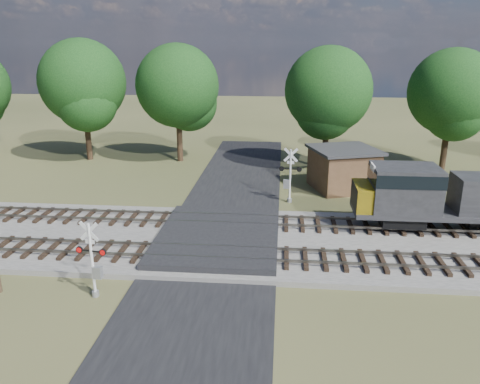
# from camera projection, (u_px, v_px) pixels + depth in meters

# --- Properties ---
(ground) EXTENTS (160.00, 160.00, 0.00)m
(ground) POSITION_uv_depth(u_px,v_px,m) (217.00, 246.00, 27.17)
(ground) COLOR #3E4424
(ground) RESTS_ON ground
(ballast_bed) EXTENTS (140.00, 10.00, 0.30)m
(ballast_bed) POSITION_uv_depth(u_px,v_px,m) (391.00, 247.00, 26.73)
(ballast_bed) COLOR gray
(ballast_bed) RESTS_ON ground
(road) EXTENTS (7.00, 60.00, 0.08)m
(road) POSITION_uv_depth(u_px,v_px,m) (217.00, 245.00, 27.16)
(road) COLOR black
(road) RESTS_ON ground
(crossing_panel) EXTENTS (7.00, 9.00, 0.62)m
(crossing_panel) POSITION_uv_depth(u_px,v_px,m) (218.00, 238.00, 27.55)
(crossing_panel) COLOR #262628
(crossing_panel) RESTS_ON ground
(track_near) EXTENTS (140.00, 2.60, 0.33)m
(track_near) POSITION_uv_depth(u_px,v_px,m) (270.00, 257.00, 24.88)
(track_near) COLOR black
(track_near) RESTS_ON ballast_bed
(track_far) EXTENTS (140.00, 2.60, 0.33)m
(track_far) POSITION_uv_depth(u_px,v_px,m) (272.00, 222.00, 29.62)
(track_far) COLOR black
(track_far) RESTS_ON ballast_bed
(crossing_signal_near) EXTENTS (1.50, 0.36, 3.74)m
(crossing_signal_near) POSITION_uv_depth(u_px,v_px,m) (94.00, 266.00, 21.29)
(crossing_signal_near) COLOR silver
(crossing_signal_near) RESTS_ON ground
(crossing_signal_far) EXTENTS (1.66, 0.37, 4.11)m
(crossing_signal_far) POSITION_uv_depth(u_px,v_px,m) (289.00, 180.00, 34.14)
(crossing_signal_far) COLOR silver
(crossing_signal_far) RESTS_ON ground
(equipment_shed) EXTENTS (6.15, 6.15, 3.33)m
(equipment_shed) POSITION_uv_depth(u_px,v_px,m) (343.00, 168.00, 37.39)
(equipment_shed) COLOR #4D3621
(equipment_shed) RESTS_ON ground
(treeline) EXTENTS (78.40, 10.20, 11.78)m
(treeline) POSITION_uv_depth(u_px,v_px,m) (325.00, 88.00, 42.86)
(treeline) COLOR black
(treeline) RESTS_ON ground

